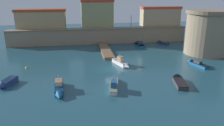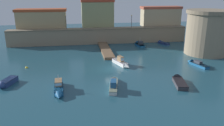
# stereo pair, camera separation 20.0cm
# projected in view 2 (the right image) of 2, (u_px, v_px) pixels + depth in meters

# --- Properties ---
(ground_plane) EXTENTS (128.02, 128.02, 0.00)m
(ground_plane) POSITION_uv_depth(u_px,v_px,m) (111.00, 69.00, 44.53)
(ground_plane) COLOR #1E4756
(quay_wall) EXTENTS (50.82, 2.94, 4.42)m
(quay_wall) POSITION_uv_depth(u_px,v_px,m) (100.00, 36.00, 65.15)
(quay_wall) COLOR gray
(quay_wall) RESTS_ON ground
(old_town_backdrop) EXTENTS (48.66, 4.95, 8.01)m
(old_town_backdrop) POSITION_uv_depth(u_px,v_px,m) (97.00, 16.00, 66.86)
(old_town_backdrop) COLOR tan
(old_town_backdrop) RESTS_ON ground
(fortress_tower) EXTENTS (10.38, 10.38, 10.41)m
(fortress_tower) POSITION_uv_depth(u_px,v_px,m) (207.00, 32.00, 53.46)
(fortress_tower) COLOR gray
(fortress_tower) RESTS_ON ground
(pier_dock) EXTENTS (2.45, 15.50, 0.70)m
(pier_dock) POSITION_uv_depth(u_px,v_px,m) (106.00, 50.00, 57.30)
(pier_dock) COLOR brown
(pier_dock) RESTS_ON ground
(quay_lamp_0) EXTENTS (0.32, 0.32, 3.88)m
(quay_lamp_0) POSITION_uv_depth(u_px,v_px,m) (66.00, 20.00, 62.35)
(quay_lamp_0) COLOR black
(quay_lamp_0) RESTS_ON quay_wall
(quay_lamp_1) EXTENTS (0.32, 0.32, 3.56)m
(quay_lamp_1) POSITION_uv_depth(u_px,v_px,m) (132.00, 19.00, 65.09)
(quay_lamp_1) COLOR black
(quay_lamp_1) RESTS_ON quay_wall
(moored_boat_0) EXTENTS (3.12, 6.00, 2.25)m
(moored_boat_0) POSITION_uv_depth(u_px,v_px,m) (121.00, 63.00, 46.26)
(moored_boat_0) COLOR silver
(moored_boat_0) RESTS_ON ground
(moored_boat_1) EXTENTS (2.80, 5.57, 1.42)m
(moored_boat_1) POSITION_uv_depth(u_px,v_px,m) (196.00, 63.00, 46.50)
(moored_boat_1) COLOR #195689
(moored_boat_1) RESTS_ON ground
(moored_boat_2) EXTENTS (2.69, 5.87, 1.54)m
(moored_boat_2) POSITION_uv_depth(u_px,v_px,m) (178.00, 81.00, 37.59)
(moored_boat_2) COLOR #333338
(moored_boat_2) RESTS_ON ground
(moored_boat_3) EXTENTS (2.45, 6.91, 1.81)m
(moored_boat_3) POSITION_uv_depth(u_px,v_px,m) (114.00, 84.00, 36.04)
(moored_boat_3) COLOR silver
(moored_boat_3) RESTS_ON ground
(moored_boat_4) EXTENTS (1.68, 6.43, 2.60)m
(moored_boat_4) POSITION_uv_depth(u_px,v_px,m) (59.00, 88.00, 34.27)
(moored_boat_4) COLOR #195689
(moored_boat_4) RESTS_ON ground
(moored_boat_5) EXTENTS (2.11, 5.26, 2.91)m
(moored_boat_5) POSITION_uv_depth(u_px,v_px,m) (139.00, 44.00, 63.03)
(moored_boat_5) COLOR #195689
(moored_boat_5) RESTS_ON ground
(moored_boat_6) EXTENTS (2.83, 4.53, 1.21)m
(moored_boat_6) POSITION_uv_depth(u_px,v_px,m) (162.00, 43.00, 65.06)
(moored_boat_6) COLOR navy
(moored_boat_6) RESTS_ON ground
(moored_boat_7) EXTENTS (2.80, 4.57, 1.39)m
(moored_boat_7) POSITION_uv_depth(u_px,v_px,m) (6.00, 83.00, 36.61)
(moored_boat_7) COLOR navy
(moored_boat_7) RESTS_ON ground
(mooring_buoy_0) EXTENTS (0.53, 0.53, 0.53)m
(mooring_buoy_0) POSITION_uv_depth(u_px,v_px,m) (27.00, 68.00, 44.95)
(mooring_buoy_0) COLOR yellow
(mooring_buoy_0) RESTS_ON ground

